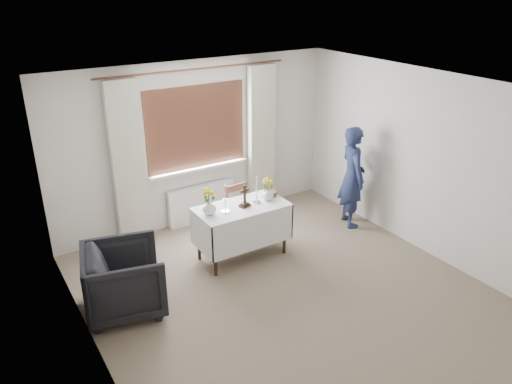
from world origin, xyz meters
TOP-DOWN VIEW (x-y plane):
  - ground at (0.00, 0.00)m, footprint 5.00×5.00m
  - altar_table at (-0.01, 1.14)m, footprint 1.24×0.64m
  - wooden_chair at (0.21, 1.46)m, footprint 0.44×0.44m
  - armchair at (-1.76, 0.82)m, footprint 1.05×1.03m
  - person at (1.91, 1.12)m, footprint 0.54×0.66m
  - radiator at (0.00, 2.42)m, footprint 1.10×0.10m
  - wooden_cross at (0.02, 1.12)m, footprint 0.16×0.13m
  - candlestick_left at (-0.28, 1.11)m, footprint 0.11×0.11m
  - candlestick_right at (0.21, 1.13)m, footprint 0.14×0.14m
  - flower_vase_left at (-0.48, 1.16)m, footprint 0.23×0.23m
  - flower_vase_right at (0.39, 1.13)m, footprint 0.19×0.19m
  - wicker_basket at (0.51, 1.23)m, footprint 0.20×0.20m

SIDE VIEW (x-z plane):
  - ground at x=0.00m, z-range 0.00..0.00m
  - radiator at x=0.00m, z-range 0.00..0.60m
  - altar_table at x=-0.01m, z-range 0.00..0.76m
  - armchair at x=-1.76m, z-range 0.00..0.80m
  - wooden_chair at x=0.21m, z-range 0.00..0.87m
  - person at x=1.91m, z-range 0.00..1.57m
  - wicker_basket at x=0.51m, z-range 0.76..0.83m
  - flower_vase_right at x=0.39m, z-range 0.76..0.93m
  - flower_vase_left at x=-0.48m, z-range 0.76..0.95m
  - wooden_cross at x=0.02m, z-range 0.76..1.07m
  - candlestick_left at x=-0.28m, z-range 0.76..1.14m
  - candlestick_right at x=0.21m, z-range 0.76..1.15m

